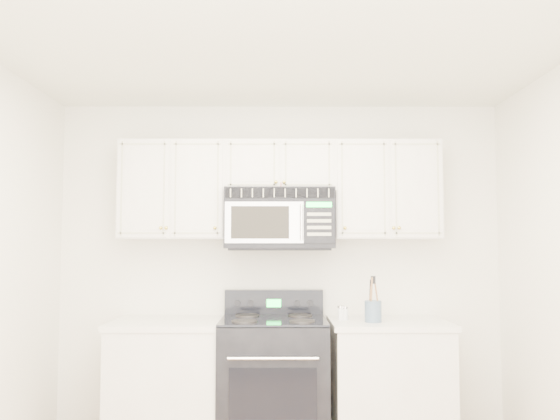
{
  "coord_description": "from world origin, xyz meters",
  "views": [
    {
      "loc": [
        -0.01,
        -2.62,
        1.47
      ],
      "look_at": [
        0.0,
        1.3,
        1.73
      ],
      "focal_mm": 35.0,
      "sensor_mm": 36.0,
      "label": 1
    }
  ],
  "objects": [
    {
      "name": "room",
      "position": [
        0.0,
        0.0,
        1.3
      ],
      "size": [
        3.51,
        3.51,
        2.61
      ],
      "color": "#986949",
      "rests_on": "ground"
    },
    {
      "name": "base_cabinet_left",
      "position": [
        -0.8,
        1.44,
        0.43
      ],
      "size": [
        0.86,
        0.65,
        0.92
      ],
      "color": "silver",
      "rests_on": "ground"
    },
    {
      "name": "base_cabinet_right",
      "position": [
        0.8,
        1.44,
        0.43
      ],
      "size": [
        0.86,
        0.65,
        0.92
      ],
      "color": "silver",
      "rests_on": "ground"
    },
    {
      "name": "range",
      "position": [
        -0.05,
        1.43,
        0.48
      ],
      "size": [
        0.77,
        0.7,
        1.12
      ],
      "color": "black",
      "rests_on": "ground"
    },
    {
      "name": "upper_cabinets",
      "position": [
        0.0,
        1.58,
        1.93
      ],
      "size": [
        2.44,
        0.37,
        0.75
      ],
      "color": "silver",
      "rests_on": "ground"
    },
    {
      "name": "microwave",
      "position": [
        -0.0,
        1.54,
        1.68
      ],
      "size": [
        0.82,
        0.46,
        0.45
      ],
      "color": "black",
      "rests_on": "ground"
    },
    {
      "name": "utensil_crock",
      "position": [
        0.67,
        1.35,
        1.0
      ],
      "size": [
        0.12,
        0.12,
        0.32
      ],
      "color": "#47596E",
      "rests_on": "base_cabinet_right"
    },
    {
      "name": "shaker_salt",
      "position": [
        0.45,
        1.46,
        0.97
      ],
      "size": [
        0.04,
        0.04,
        0.1
      ],
      "color": "silver",
      "rests_on": "base_cabinet_right"
    },
    {
      "name": "shaker_pepper",
      "position": [
        0.48,
        1.45,
        0.97
      ],
      "size": [
        0.04,
        0.04,
        0.1
      ],
      "color": "silver",
      "rests_on": "base_cabinet_right"
    }
  ]
}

